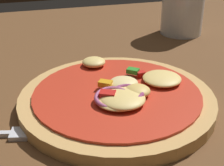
{
  "coord_description": "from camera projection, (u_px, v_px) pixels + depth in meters",
  "views": [
    {
      "loc": [
        -0.12,
        -0.36,
        0.23
      ],
      "look_at": [
        -0.02,
        -0.02,
        0.05
      ],
      "focal_mm": 52.83,
      "sensor_mm": 36.0,
      "label": 1
    }
  ],
  "objects": [
    {
      "name": "pizza",
      "position": [
        118.0,
        98.0,
        0.38
      ],
      "size": [
        0.23,
        0.23,
        0.03
      ],
      "color": "tan",
      "rests_on": "dining_table"
    },
    {
      "name": "beer_glass",
      "position": [
        183.0,
        6.0,
        0.61
      ],
      "size": [
        0.08,
        0.08,
        0.12
      ],
      "color": "silver",
      "rests_on": "dining_table"
    },
    {
      "name": "dining_table",
      "position": [
        123.0,
        100.0,
        0.43
      ],
      "size": [
        1.11,
        0.9,
        0.03
      ],
      "color": "brown",
      "rests_on": "ground"
    }
  ]
}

